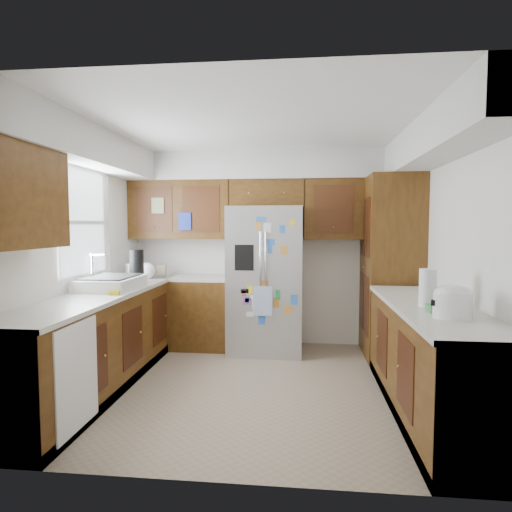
% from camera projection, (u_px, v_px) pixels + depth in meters
% --- Properties ---
extents(floor, '(3.60, 3.60, 0.00)m').
position_uv_depth(floor, '(255.00, 386.00, 4.19)').
color(floor, tan).
rests_on(floor, ground).
extents(room_shell, '(3.64, 3.24, 2.52)m').
position_uv_depth(room_shell, '(249.00, 201.00, 4.43)').
color(room_shell, white).
rests_on(room_shell, ground).
extents(left_counter_run, '(1.36, 3.20, 0.92)m').
position_uv_depth(left_counter_run, '(122.00, 338.00, 4.33)').
color(left_counter_run, '#3D240B').
rests_on(left_counter_run, ground).
extents(right_counter_run, '(0.63, 2.25, 0.92)m').
position_uv_depth(right_counter_run, '(430.00, 365.00, 3.53)').
color(right_counter_run, '#3D240B').
rests_on(right_counter_run, ground).
extents(pantry, '(0.60, 0.90, 2.15)m').
position_uv_depth(pantry, '(391.00, 267.00, 5.10)').
color(pantry, '#3D240B').
rests_on(pantry, ground).
extents(fridge, '(0.90, 0.79, 1.80)m').
position_uv_depth(fridge, '(266.00, 280.00, 5.32)').
color(fridge, '#ACACB2').
rests_on(fridge, ground).
extents(bridge_cabinet, '(0.96, 0.34, 0.35)m').
position_uv_depth(bridge_cabinet, '(267.00, 194.00, 5.47)').
color(bridge_cabinet, '#3D240B').
rests_on(bridge_cabinet, fridge).
extents(fridge_top_items, '(0.50, 0.30, 0.30)m').
position_uv_depth(fridge_top_items, '(260.00, 169.00, 5.41)').
color(fridge_top_items, '#1212C6').
rests_on(fridge_top_items, bridge_cabinet).
extents(sink_assembly, '(0.52, 0.74, 0.37)m').
position_uv_depth(sink_assembly, '(111.00, 283.00, 4.37)').
color(sink_assembly, white).
rests_on(sink_assembly, left_counter_run).
extents(left_counter_clutter, '(0.36, 0.91, 0.38)m').
position_uv_depth(left_counter_clutter, '(141.00, 269.00, 5.07)').
color(left_counter_clutter, black).
rests_on(left_counter_clutter, left_counter_run).
extents(rice_cooker, '(0.28, 0.26, 0.23)m').
position_uv_depth(rice_cooker, '(453.00, 301.00, 3.00)').
color(rice_cooker, white).
rests_on(rice_cooker, right_counter_run).
extents(paper_towel, '(0.13, 0.13, 0.30)m').
position_uv_depth(paper_towel, '(428.00, 288.00, 3.42)').
color(paper_towel, white).
rests_on(paper_towel, right_counter_run).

